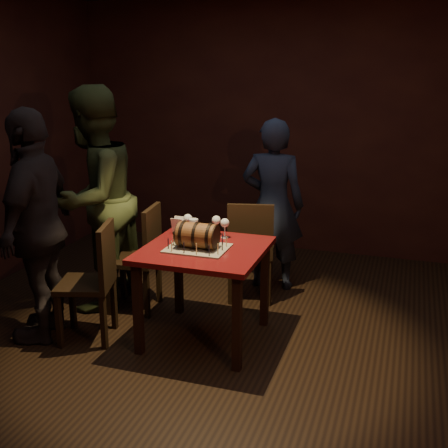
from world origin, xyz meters
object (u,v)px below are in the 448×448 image
(pint_of_ale, at_px, (194,228))
(chair_left_rear, at_px, (142,253))
(wine_glass_left, at_px, (188,219))
(chair_back, at_px, (251,246))
(person_back, at_px, (273,205))
(wine_glass_mid, at_px, (216,221))
(barrel_cake, at_px, (197,235))
(chair_left_front, at_px, (95,276))
(person_left_rear, at_px, (94,200))
(wine_glass_right, at_px, (225,224))
(pub_table, at_px, (204,261))
(person_left_front, at_px, (38,227))

(pint_of_ale, distance_m, chair_left_rear, 0.62)
(wine_glass_left, xyz_separation_m, chair_back, (0.39, 0.50, -0.35))
(person_back, bearing_deg, wine_glass_mid, 72.10)
(pint_of_ale, relative_size, chair_left_rear, 0.16)
(barrel_cake, bearing_deg, wine_glass_mid, 87.90)
(wine_glass_left, distance_m, chair_left_front, 0.86)
(person_left_rear, bearing_deg, person_back, 127.83)
(person_left_rear, bearing_deg, pint_of_ale, 87.89)
(pint_of_ale, relative_size, person_back, 0.09)
(wine_glass_mid, height_order, wine_glass_right, same)
(barrel_cake, relative_size, person_back, 0.22)
(barrel_cake, distance_m, chair_back, 0.94)
(wine_glass_mid, bearing_deg, barrel_cake, -92.10)
(pub_table, distance_m, person_left_front, 1.29)
(wine_glass_left, relative_size, chair_back, 0.17)
(wine_glass_mid, relative_size, chair_left_front, 0.17)
(person_back, height_order, person_left_front, person_left_front)
(barrel_cake, height_order, wine_glass_right, barrel_cake)
(barrel_cake, relative_size, chair_left_front, 0.38)
(barrel_cake, relative_size, wine_glass_left, 2.19)
(pint_of_ale, bearing_deg, person_left_front, -151.62)
(pub_table, distance_m, barrel_cake, 0.22)
(person_left_rear, bearing_deg, chair_back, 115.03)
(pint_of_ale, xyz_separation_m, person_left_rear, (-0.96, 0.11, 0.14))
(barrel_cake, height_order, pint_of_ale, barrel_cake)
(pint_of_ale, bearing_deg, wine_glass_right, 13.44)
(pint_of_ale, bearing_deg, barrel_cake, -63.24)
(wine_glass_left, bearing_deg, person_left_rear, 178.66)
(person_left_rear, relative_size, person_left_front, 1.07)
(wine_glass_left, bearing_deg, wine_glass_mid, 6.29)
(barrel_cake, height_order, chair_left_rear, barrel_cake)
(barrel_cake, distance_m, chair_left_rear, 0.85)
(wine_glass_mid, xyz_separation_m, person_left_rear, (-1.11, -0.01, 0.09))
(barrel_cake, bearing_deg, person_left_rear, 160.94)
(barrel_cake, bearing_deg, pint_of_ale, 116.76)
(wine_glass_mid, xyz_separation_m, person_back, (0.25, 0.90, -0.06))
(wine_glass_right, distance_m, chair_left_front, 1.08)
(person_left_rear, bearing_deg, barrel_cake, 75.20)
(wine_glass_mid, relative_size, person_left_rear, 0.08)
(chair_left_rear, bearing_deg, pub_table, -26.22)
(barrel_cake, xyz_separation_m, person_left_front, (-1.18, -0.29, 0.04))
(barrel_cake, height_order, chair_back, barrel_cake)
(chair_left_rear, distance_m, person_left_front, 0.94)
(wine_glass_mid, distance_m, chair_back, 0.61)
(pint_of_ale, distance_m, person_left_front, 1.19)
(barrel_cake, relative_size, wine_glass_mid, 2.19)
(pint_of_ale, bearing_deg, chair_left_rear, 167.03)
(person_left_rear, bearing_deg, wine_glass_left, 92.92)
(barrel_cake, distance_m, wine_glass_mid, 0.39)
(person_left_front, bearing_deg, barrel_cake, 92.37)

